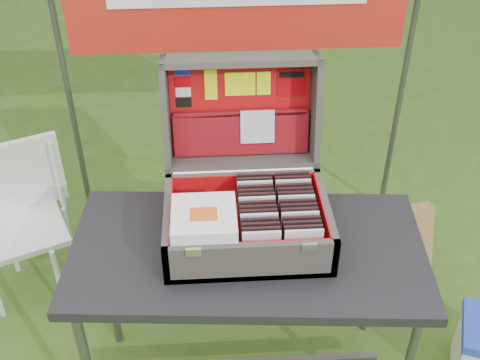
{
  "coord_description": "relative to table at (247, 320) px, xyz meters",
  "views": [
    {
      "loc": [
        -0.16,
        -1.62,
        2.27
      ],
      "look_at": [
        -0.05,
        0.1,
        0.98
      ],
      "focal_mm": 45.0,
      "sensor_mm": 36.0,
      "label": 1
    }
  ],
  "objects": [
    {
      "name": "songbook_2",
      "position": [
        -0.15,
        -0.04,
        0.56
      ],
      "size": [
        0.22,
        0.22,
        0.0
      ],
      "primitive_type": "cube",
      "color": "white",
      "rests_on": "suitcase_base_wall_front"
    },
    {
      "name": "banner_post_right",
      "position": [
        0.88,
        1.15,
        0.45
      ],
      "size": [
        0.03,
        0.03,
        1.7
      ],
      "primitive_type": "cylinder",
      "color": "#59595B",
      "rests_on": "ground"
    },
    {
      "name": "songbook_0",
      "position": [
        -0.15,
        -0.04,
        0.55
      ],
      "size": [
        0.22,
        0.22,
        0.0
      ],
      "primitive_type": "cube",
      "color": "white",
      "rests_on": "suitcase_base_wall_front"
    },
    {
      "name": "suitcase_base_wall_front",
      "position": [
        0.0,
        -0.15,
        0.47
      ],
      "size": [
        0.58,
        0.02,
        0.16
      ],
      "primitive_type": "cube",
      "color": "#49443E",
      "rests_on": "table_top"
    },
    {
      "name": "chair_leg_fr",
      "position": [
        -0.84,
        0.44,
        -0.19
      ],
      "size": [
        0.02,
        0.02,
        0.4
      ],
      "primitive_type": "cylinder",
      "color": "silver",
      "rests_on": "ground"
    },
    {
      "name": "suitcase_latch_right",
      "position": [
        0.19,
        -0.17,
        0.54
      ],
      "size": [
        0.05,
        0.01,
        0.03
      ],
      "primitive_type": "cube",
      "color": "silver",
      "rests_on": "suitcase_base_wall_front"
    },
    {
      "name": "cd_left_1",
      "position": [
        0.04,
        -0.09,
        0.5
      ],
      "size": [
        0.13,
        0.01,
        0.15
      ],
      "primitive_type": "cube",
      "color": "black",
      "rests_on": "suitcase_liner_floor"
    },
    {
      "name": "cd_left_11",
      "position": [
        0.04,
        0.13,
        0.5
      ],
      "size": [
        0.13,
        0.01,
        0.15
      ],
      "primitive_type": "cube",
      "color": "black",
      "rests_on": "suitcase_liner_floor"
    },
    {
      "name": "chair_leg_bl",
      "position": [
        -1.15,
        0.74,
        -0.19
      ],
      "size": [
        0.02,
        0.02,
        0.4
      ],
      "primitive_type": "cylinder",
      "color": "silver",
      "rests_on": "ground"
    },
    {
      "name": "songbook_1",
      "position": [
        -0.15,
        -0.04,
        0.56
      ],
      "size": [
        0.22,
        0.22,
        0.0
      ],
      "primitive_type": "cube",
      "color": "white",
      "rests_on": "suitcase_base_wall_front"
    },
    {
      "name": "lid_sticker_cc_a",
      "position": [
        -0.21,
        0.44,
        0.87
      ],
      "size": [
        0.06,
        0.01,
        0.04
      ],
      "primitive_type": "cube",
      "rotation": [
        -1.78,
        0.0,
        0.0
      ],
      "color": "#1933B2",
      "rests_on": "suitcase_lid_liner"
    },
    {
      "name": "suitcase_liner_wall_left",
      "position": [
        -0.26,
        0.04,
        0.48
      ],
      "size": [
        0.01,
        0.37,
        0.13
      ],
      "primitive_type": "cube",
      "color": "red",
      "rests_on": "suitcase_base_bottom"
    },
    {
      "name": "suitcase_lid_rim_far",
      "position": [
        0.0,
        0.41,
        0.93
      ],
      "size": [
        0.58,
        0.16,
        0.05
      ],
      "primitive_type": "cube",
      "rotation": [
        -1.78,
        0.0,
        0.0
      ],
      "color": "#49443E",
      "rests_on": "suitcase_lid_back"
    },
    {
      "name": "table_leg_bl",
      "position": [
        -0.57,
        0.26,
        -0.02
      ],
      "size": [
        0.04,
        0.04,
        0.75
      ],
      "primitive_type": "cylinder",
      "color": "#59595B",
      "rests_on": "ground"
    },
    {
      "name": "cd_left_6",
      "position": [
        0.04,
        0.02,
        0.5
      ],
      "size": [
        0.13,
        0.01,
        0.15
      ],
      "primitive_type": "cube",
      "color": "black",
      "rests_on": "suitcase_liner_floor"
    },
    {
      "name": "suitcase_hinge",
      "position": [
        0.0,
        0.25,
        0.55
      ],
      "size": [
        0.52,
        0.02,
        0.02
      ],
      "primitive_type": "cylinder",
      "rotation": [
        0.0,
        1.57,
        0.0
      ],
      "color": "silver",
      "rests_on": "suitcase_base_wall_back"
    },
    {
      "name": "suitcase_lid_back",
      "position": [
        0.0,
        0.43,
        0.72
      ],
      "size": [
        0.58,
        0.11,
        0.41
      ],
      "primitive_type": "cube",
      "rotation": [
        -1.78,
        0.0,
        0.0
      ],
      "color": "#49443E",
      "rests_on": "suitcase_base_wall_back"
    },
    {
      "name": "cd_left_14",
      "position": [
        0.04,
        0.2,
        0.5
      ],
      "size": [
        0.13,
        0.01,
        0.15
      ],
      "primitive_type": "cube",
      "color": "black",
      "rests_on": "suitcase_liner_floor"
    },
    {
      "name": "suitcase_lid_pocket",
      "position": [
        0.0,
        0.38,
        0.64
      ],
      "size": [
        0.51,
        0.07,
        0.17
      ],
      "primitive_type": "cube",
      "rotation": [
        -1.78,
        0.0,
        0.0
      ],
      "color": "maroon",
      "rests_on": "suitcase_lid_liner"
    },
    {
      "name": "lid_sticker_cc_c",
      "position": [
        -0.21,
        0.43,
        0.8
      ],
      "size": [
        0.06,
        0.01,
        0.04
      ],
      "primitive_type": "cube",
      "rotation": [
        -1.78,
        0.0,
        0.0
      ],
      "color": "white",
      "rests_on": "suitcase_lid_liner"
    },
    {
      "name": "suitcase_base_wall_left",
      "position": [
        -0.28,
        0.04,
        0.47
      ],
      "size": [
        0.02,
        0.41,
        0.16
      ],
      "primitive_type": "cube",
      "color": "#49443E",
      "rests_on": "table_top"
    },
    {
      "name": "chair_leg_br",
      "position": [
        -0.84,
        0.74,
        -0.19
      ],
      "size": [
        0.02,
        0.02,
        0.4
      ],
      "primitive_type": "cylinder",
      "color": "silver",
      "rests_on": "ground"
    },
    {
      "name": "cd_left_2",
      "position": [
        0.04,
        -0.07,
        0.5
      ],
      "size": [
        0.13,
        0.01,
        0.15
      ],
      "primitive_type": "cube",
      "color": "black",
      "rests_on": "suitcase_liner_floor"
    },
    {
      "name": "cd_left_7",
      "position": [
        0.04,
        0.04,
        0.5
      ],
      "size": [
        0.13,
        0.01,
        0.15
      ],
      "primitive_type": "cube",
      "color": "black",
      "rests_on": "suitcase_liner_floor"
    },
    {
      "name": "table",
      "position": [
        0.0,
        0.0,
        0.0
      ],
      "size": [
        1.31,
        0.73,
        0.79
      ],
      "primitive_type": null,
      "rotation": [
        0.0,
        0.0,
        -0.08
      ],
      "color": "black",
      "rests_on": "ground"
    },
    {
      "name": "suitcase_latch_left",
      "position": [
        -0.19,
        -0.17,
        0.54
      ],
      "size": [
        0.05,
        0.01,
        0.03
      ],
      "primitive_type": "cube",
      "color": "silver",
      "rests_on": "suitcase_base_wall_front"
    },
    {
      "name": "cd_left_13",
      "position": [
        0.04,
        0.18,
        0.5
      ],
      "size": [
        0.13,
        0.01,
        0.15
      ],
      "primitive_type": "cube",
      "color": "black",
      "rests_on": "suitcase_liner_floor"
    },
    {
      "name": "lid_card_neon_small",
      "position": [
        0.09,
        0.43,
        0.82
      ],
      "size": [
        0.05,
        0.02,
        0.09
      ],
      "primitive_type": "cube",
      "rotation": [
        -1.78,
        0.0,
        0.0
      ],
      "color": "#DCED0F",
      "rests_on": "suitcase_lid_liner"
    },
    {
      "name": "cd_left_9",
      "position": [
        0.04,
        0.09,
        0.5
      ],
      "size": [
        0.13,
        0.01,
        0.15
      ],
      "primitive_type": "cube",
      "color": "black",
      "rests_on": "suitcase_liner_floor"
    },
    {
      "name": "suitcase_lid_rim_left",
      "position": [
        -0.28,
        0.37,
        0.74
      ],
      "size": [
        0.02,
        0.24,
        0.44
      ],
      "primitive_type": "cube",
      "rotation": [
        -1.78,
        0.0,
        0.0
      ],
      "color": "#49443E",
      "rests_on": "suitcase_lid_back"
    },
    {
      "name": "songbook_8",
      "position": [
        -0.15,
        -0.04,
        0.59
      ],
      "size": [
        0.22,
        0.22,
        0.0
      ],
      "primitive_type": "cube",
      "color": "white",
      "rests_on": "suitcase_base_wall_front"
    },
    {
      "name": "table_top",
      "position": [
        0.0,
        0.0,
        0.38
      ],
      "size": [
        1.31,
        0.73,
        0.04
      ],
      "primitive_type": "cube",
      "rotation": [
        0.0,
        0.0,
        -0.08
      ],
      "color": "black",
      "rests_on": "ground"
    },
    {
      "name": "cd_right_9",
      "position": [
        0.18,
        0.09,
        0.5
      ],
      "size": [
        0.13,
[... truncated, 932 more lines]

